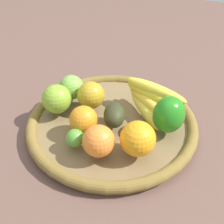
% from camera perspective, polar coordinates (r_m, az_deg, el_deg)
% --- Properties ---
extents(ground_plane, '(2.40, 2.40, 0.00)m').
position_cam_1_polar(ground_plane, '(0.79, 0.00, -3.19)').
color(ground_plane, brown).
rests_on(ground_plane, ground).
extents(basket, '(0.45, 0.45, 0.04)m').
position_cam_1_polar(basket, '(0.78, 0.00, -2.24)').
color(basket, olive).
rests_on(basket, ground_plane).
extents(bell_pepper, '(0.09, 0.10, 0.10)m').
position_cam_1_polar(bell_pepper, '(0.71, 11.11, -0.54)').
color(bell_pepper, '#237F1A').
rests_on(bell_pepper, basket).
extents(apple_1, '(0.07, 0.07, 0.07)m').
position_cam_1_polar(apple_1, '(0.83, -8.00, 4.85)').
color(apple_1, '#79AE44').
rests_on(apple_1, basket).
extents(avocado, '(0.08, 0.09, 0.05)m').
position_cam_1_polar(avocado, '(0.73, 0.44, -0.60)').
color(avocado, '#2F341B').
rests_on(avocado, basket).
extents(orange_2, '(0.08, 0.08, 0.07)m').
position_cam_1_polar(orange_2, '(0.65, -2.65, -5.71)').
color(orange_2, orange).
rests_on(orange_2, basket).
extents(apple_0, '(0.10, 0.10, 0.08)m').
position_cam_1_polar(apple_0, '(0.78, -10.84, 2.54)').
color(apple_0, '#83AF2E').
rests_on(apple_0, basket).
extents(banana_bunch, '(0.18, 0.15, 0.08)m').
position_cam_1_polar(banana_bunch, '(0.77, 7.58, 2.49)').
color(banana_bunch, yellow).
rests_on(banana_bunch, basket).
extents(lime_0, '(0.05, 0.05, 0.04)m').
position_cam_1_polar(lime_0, '(0.68, -7.29, -5.10)').
color(lime_0, '#549633').
rests_on(lime_0, basket).
extents(orange_1, '(0.09, 0.09, 0.08)m').
position_cam_1_polar(orange_1, '(0.65, 5.10, -5.24)').
color(orange_1, orange).
rests_on(orange_1, basket).
extents(orange_0, '(0.09, 0.09, 0.07)m').
position_cam_1_polar(orange_0, '(0.71, -5.66, -1.50)').
color(orange_0, orange).
rests_on(orange_0, basket).
extents(apple_2, '(0.10, 0.10, 0.07)m').
position_cam_1_polar(apple_2, '(0.78, -4.17, 3.31)').
color(apple_2, '#B59220').
rests_on(apple_2, basket).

